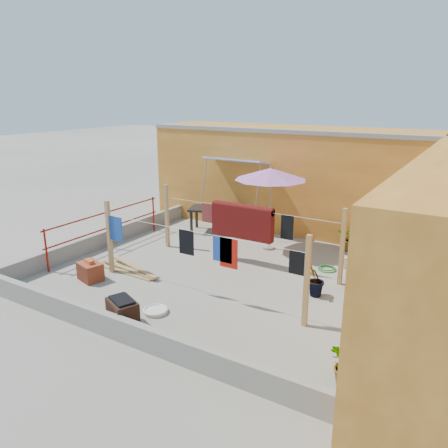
{
  "coord_description": "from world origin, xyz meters",
  "views": [
    {
      "loc": [
        5.03,
        -8.48,
        4.18
      ],
      "look_at": [
        -0.31,
        0.3,
        1.14
      ],
      "focal_mm": 35.0,
      "sensor_mm": 36.0,
      "label": 1
    }
  ],
  "objects": [
    {
      "name": "green_hose",
      "position": [
        1.98,
        1.49,
        0.03
      ],
      "size": [
        0.46,
        0.46,
        0.07
      ],
      "color": "#197424",
      "rests_on": "ground"
    },
    {
      "name": "parapet_left",
      "position": [
        -4.08,
        0.0,
        0.22
      ],
      "size": [
        0.16,
        7.3,
        0.44
      ],
      "primitive_type": "cube",
      "color": "gray",
      "rests_on": "ground"
    },
    {
      "name": "brick_stack",
      "position": [
        -2.57,
        -2.01,
        0.22
      ],
      "size": [
        0.68,
        0.57,
        0.51
      ],
      "color": "#9E3B24",
      "rests_on": "ground"
    },
    {
      "name": "plant_back_b",
      "position": [
        2.29,
        3.2,
        0.36
      ],
      "size": [
        0.44,
        0.44,
        0.72
      ],
      "primitive_type": "imported",
      "rotation": [
        0.0,
        0.0,
        1.46
      ],
      "color": "#225618",
      "rests_on": "ground"
    },
    {
      "name": "plant_right_a",
      "position": [
        2.81,
        0.75,
        0.47
      ],
      "size": [
        0.58,
        0.59,
        0.94
      ],
      "primitive_type": "imported",
      "rotation": [
        0.0,
        0.0,
        2.34
      ],
      "color": "#225618",
      "rests_on": "ground"
    },
    {
      "name": "red_railing",
      "position": [
        -3.85,
        -0.2,
        0.72
      ],
      "size": [
        0.05,
        4.2,
        1.1
      ],
      "color": "maroon",
      "rests_on": "ground"
    },
    {
      "name": "parapet_front",
      "position": [
        0.0,
        -3.58,
        0.22
      ],
      "size": [
        8.3,
        0.16,
        0.44
      ],
      "primitive_type": "cube",
      "color": "gray",
      "rests_on": "ground"
    },
    {
      "name": "patio_umbrella",
      "position": [
        0.04,
        2.15,
        2.12
      ],
      "size": [
        2.43,
        2.43,
        2.36
      ],
      "color": "gray",
      "rests_on": "ground"
    },
    {
      "name": "plant_right_c",
      "position": [
        3.7,
        -2.76,
        0.32
      ],
      "size": [
        0.72,
        0.75,
        0.64
      ],
      "primitive_type": "imported",
      "rotation": [
        0.0,
        0.0,
        5.22
      ],
      "color": "#225618",
      "rests_on": "ground"
    },
    {
      "name": "wall_back",
      "position": [
        0.5,
        4.69,
        1.61
      ],
      "size": [
        11.0,
        3.27,
        3.21
      ],
      "color": "orange",
      "rests_on": "ground"
    },
    {
      "name": "lumber_pile",
      "position": [
        -2.17,
        -1.17,
        0.06
      ],
      "size": [
        2.0,
        0.65,
        0.12
      ],
      "color": "tan",
      "rests_on": "ground"
    },
    {
      "name": "outdoor_table",
      "position": [
        -2.07,
        2.72,
        0.7
      ],
      "size": [
        1.84,
        1.36,
        0.78
      ],
      "color": "black",
      "rests_on": "ground"
    },
    {
      "name": "brazier",
      "position": [
        -0.4,
        -3.2,
        0.28
      ],
      "size": [
        0.75,
        0.64,
        0.57
      ],
      "color": "#311A13",
      "rests_on": "ground"
    },
    {
      "name": "water_jug_a",
      "position": [
        3.27,
        -0.11,
        0.14
      ],
      "size": [
        0.2,
        0.2,
        0.31
      ],
      "color": "silver",
      "rests_on": "ground"
    },
    {
      "name": "plant_back_a",
      "position": [
        2.06,
        3.2,
        0.37
      ],
      "size": [
        0.67,
        0.59,
        0.74
      ],
      "primitive_type": "imported",
      "rotation": [
        0.0,
        0.0,
        0.01
      ],
      "color": "#225618",
      "rests_on": "ground"
    },
    {
      "name": "plant_right_b",
      "position": [
        2.23,
        -0.12,
        0.39
      ],
      "size": [
        0.43,
        0.49,
        0.79
      ],
      "primitive_type": "imported",
      "rotation": [
        0.0,
        0.0,
        4.51
      ],
      "color": "#225618",
      "rests_on": "ground"
    },
    {
      "name": "ground",
      "position": [
        0.0,
        0.0,
        0.0
      ],
      "size": [
        80.0,
        80.0,
        0.0
      ],
      "primitive_type": "plane",
      "color": "#9E998E",
      "rests_on": "ground"
    },
    {
      "name": "water_jug_b",
      "position": [
        2.27,
        1.85,
        0.15
      ],
      "size": [
        0.21,
        0.21,
        0.33
      ],
      "color": "silver",
      "rests_on": "ground"
    },
    {
      "name": "white_basin",
      "position": [
        -0.23,
        -2.47,
        0.05
      ],
      "size": [
        0.5,
        0.5,
        0.09
      ],
      "color": "silver",
      "rests_on": "ground"
    },
    {
      "name": "clothesline_rig",
      "position": [
        -0.05,
        0.51,
        1.07
      ],
      "size": [
        5.09,
        2.35,
        1.8
      ],
      "color": "tan",
      "rests_on": "ground"
    }
  ]
}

